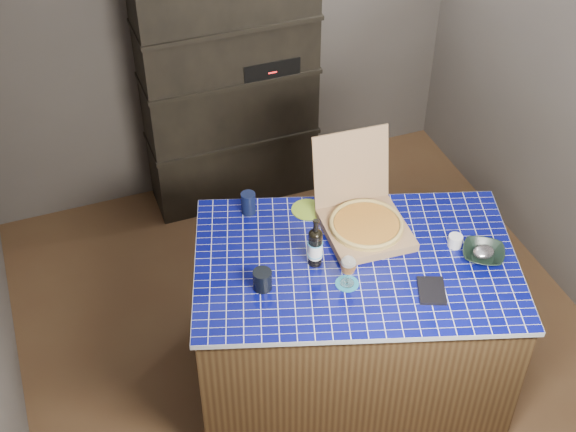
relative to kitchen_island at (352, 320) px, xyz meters
name	(u,v)px	position (x,y,z in m)	size (l,w,h in m)	color
room	(311,178)	(-0.12, 0.38, 0.78)	(3.50, 3.50, 3.50)	brown
shelving_unit	(230,90)	(-0.11, 1.91, 0.43)	(1.20, 0.41, 1.80)	black
kitchen_island	(352,320)	(0.00, 0.00, 0.00)	(1.96, 1.56, 0.94)	#4D371E
pizza_box	(365,221)	(0.14, 0.21, 0.54)	(0.47, 0.56, 0.48)	#977C4E
mead_bottle	(315,247)	(-0.21, 0.06, 0.59)	(0.08, 0.08, 0.30)	black
teal_trivet	(347,284)	(-0.12, -0.14, 0.47)	(0.12, 0.12, 0.01)	#1B6E8C
wine_glass	(348,266)	(-0.12, -0.14, 0.60)	(0.08, 0.08, 0.19)	white
tumbler	(262,280)	(-0.53, -0.01, 0.52)	(0.10, 0.10, 0.11)	black
dvd_case	(432,291)	(0.27, -0.34, 0.48)	(0.14, 0.19, 0.02)	black
bowl	(483,254)	(0.64, -0.21, 0.50)	(0.22, 0.22, 0.05)	black
foil_contents	(484,252)	(0.64, -0.21, 0.51)	(0.12, 0.10, 0.06)	#A3A2AD
white_jar	(455,241)	(0.55, -0.08, 0.50)	(0.08, 0.08, 0.07)	silver
navy_cup	(248,203)	(-0.41, 0.58, 0.54)	(0.08, 0.08, 0.13)	black
green_trivet	(308,210)	(-0.09, 0.47, 0.47)	(0.19, 0.19, 0.01)	olive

